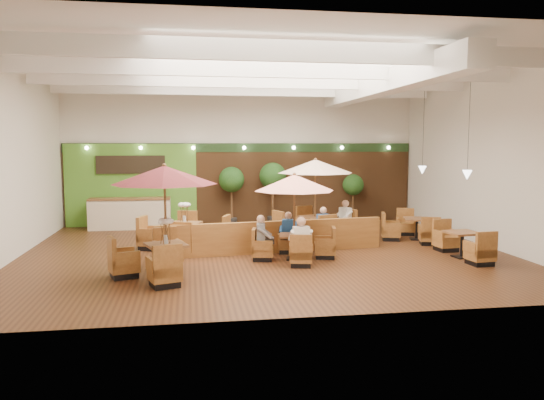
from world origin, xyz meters
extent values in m
plane|color=#381E0F|center=(0.00, 0.00, 0.00)|extent=(14.00, 14.00, 0.00)
cube|color=silver|center=(0.00, 6.00, 2.75)|extent=(14.00, 0.04, 5.50)
cube|color=silver|center=(0.00, -6.00, 2.75)|extent=(14.00, 0.04, 5.50)
cube|color=silver|center=(-7.00, 0.00, 2.75)|extent=(0.04, 12.00, 5.50)
cube|color=silver|center=(7.00, 0.00, 2.75)|extent=(0.04, 12.00, 5.50)
cube|color=white|center=(0.00, 0.00, 5.50)|extent=(14.00, 12.00, 0.04)
cube|color=brown|center=(0.00, 5.94, 1.60)|extent=(13.90, 0.10, 3.20)
cube|color=#1E3819|center=(0.00, 5.93, 3.05)|extent=(13.90, 0.12, 0.35)
cube|color=#52932A|center=(-4.40, 5.88, 1.60)|extent=(5.00, 0.08, 3.20)
cube|color=black|center=(-4.40, 5.80, 2.40)|extent=(2.60, 0.08, 0.70)
cube|color=white|center=(3.50, 0.00, 4.95)|extent=(0.60, 11.00, 0.60)
cube|color=white|center=(0.00, -4.00, 5.15)|extent=(13.60, 0.12, 0.45)
cube|color=white|center=(0.00, -1.30, 5.15)|extent=(13.60, 0.12, 0.45)
cube|color=white|center=(0.00, 1.30, 5.15)|extent=(13.60, 0.12, 0.45)
cube|color=white|center=(0.00, 4.00, 5.15)|extent=(13.60, 0.12, 0.45)
cylinder|color=black|center=(5.80, -1.00, 3.90)|extent=(0.01, 0.01, 3.20)
cone|color=white|center=(5.80, -1.00, 2.30)|extent=(0.28, 0.28, 0.28)
cylinder|color=black|center=(5.80, 2.00, 3.90)|extent=(0.01, 0.01, 3.20)
cone|color=white|center=(5.80, 2.00, 2.30)|extent=(0.28, 0.28, 0.28)
sphere|color=#FFEAC6|center=(-6.00, 5.70, 3.05)|extent=(0.14, 0.14, 0.14)
sphere|color=#FFEAC6|center=(-4.00, 5.70, 3.05)|extent=(0.14, 0.14, 0.14)
sphere|color=#FFEAC6|center=(-2.00, 5.70, 3.05)|extent=(0.14, 0.14, 0.14)
sphere|color=#FFEAC6|center=(0.00, 5.70, 3.05)|extent=(0.14, 0.14, 0.14)
sphere|color=#FFEAC6|center=(2.00, 5.70, 3.05)|extent=(0.14, 0.14, 0.14)
sphere|color=#FFEAC6|center=(4.00, 5.70, 3.05)|extent=(0.14, 0.14, 0.14)
sphere|color=#FFEAC6|center=(6.00, 5.70, 3.05)|extent=(0.14, 0.14, 0.14)
cube|color=beige|center=(-4.40, 5.10, 0.55)|extent=(3.00, 0.70, 1.10)
cube|color=brown|center=(-4.40, 5.10, 1.15)|extent=(3.00, 0.75, 0.06)
cube|color=brown|center=(0.23, -0.12, 0.47)|extent=(6.78, 0.96, 0.94)
cube|color=brown|center=(-2.76, -2.42, 0.76)|extent=(1.13, 1.13, 0.06)
cylinder|color=black|center=(-2.76, -2.42, 0.39)|extent=(0.11, 0.11, 0.70)
cube|color=black|center=(-2.76, -2.42, 0.02)|extent=(0.60, 0.60, 0.04)
cube|color=brown|center=(-2.76, -3.42, 0.32)|extent=(0.83, 0.83, 0.34)
cube|color=brown|center=(-2.84, -3.68, 0.63)|extent=(0.65, 0.31, 0.74)
cube|color=brown|center=(-3.05, -3.52, 0.53)|extent=(0.26, 0.58, 0.29)
cube|color=brown|center=(-2.47, -3.32, 0.53)|extent=(0.26, 0.58, 0.29)
cube|color=black|center=(-2.76, -3.42, 0.07)|extent=(0.73, 0.73, 0.15)
cube|color=brown|center=(-2.76, -1.42, 0.32)|extent=(0.83, 0.83, 0.34)
cube|color=brown|center=(-2.67, -1.16, 0.63)|extent=(0.65, 0.31, 0.74)
cube|color=brown|center=(-2.47, -1.32, 0.53)|extent=(0.26, 0.58, 0.29)
cube|color=brown|center=(-3.05, -1.52, 0.53)|extent=(0.26, 0.58, 0.29)
cube|color=black|center=(-2.76, -1.42, 0.07)|extent=(0.73, 0.73, 0.15)
cube|color=brown|center=(-3.76, -2.42, 0.32)|extent=(0.83, 0.83, 0.34)
cube|color=brown|center=(-3.50, -2.51, 0.63)|extent=(0.31, 0.65, 0.74)
cube|color=brown|center=(-3.85, -2.13, 0.53)|extent=(0.58, 0.26, 0.29)
cube|color=brown|center=(-3.66, -2.71, 0.53)|extent=(0.58, 0.26, 0.29)
cube|color=black|center=(-3.76, -2.42, 0.07)|extent=(0.73, 0.73, 0.15)
cylinder|color=brown|center=(-2.76, -2.42, 1.32)|extent=(0.06, 0.06, 2.63)
cone|color=#56191C|center=(-2.76, -2.42, 2.45)|extent=(2.53, 2.53, 0.45)
sphere|color=brown|center=(-2.76, -2.42, 2.68)|extent=(0.10, 0.10, 0.10)
cylinder|color=silver|center=(-2.76, -2.42, 0.90)|extent=(0.10, 0.10, 0.22)
cube|color=brown|center=(0.67, -1.07, 0.67)|extent=(0.92, 0.92, 0.06)
cylinder|color=black|center=(0.67, -1.07, 0.34)|extent=(0.09, 0.09, 0.61)
cube|color=black|center=(0.67, -1.07, 0.02)|extent=(0.49, 0.49, 0.04)
cube|color=brown|center=(0.67, -1.95, 0.28)|extent=(0.67, 0.67, 0.30)
cube|color=brown|center=(0.72, -2.19, 0.56)|extent=(0.58, 0.20, 0.65)
cube|color=brown|center=(0.41, -1.90, 0.46)|extent=(0.17, 0.51, 0.26)
cube|color=brown|center=(0.94, -2.01, 0.46)|extent=(0.17, 0.51, 0.26)
cube|color=black|center=(0.67, -1.95, 0.06)|extent=(0.60, 0.60, 0.13)
cube|color=brown|center=(0.67, -0.19, 0.28)|extent=(0.67, 0.67, 0.30)
cube|color=brown|center=(0.63, 0.04, 0.56)|extent=(0.58, 0.20, 0.65)
cube|color=brown|center=(0.94, -0.25, 0.46)|extent=(0.17, 0.51, 0.26)
cube|color=brown|center=(0.41, -0.14, 0.46)|extent=(0.17, 0.51, 0.26)
cube|color=black|center=(0.67, -0.19, 0.06)|extent=(0.60, 0.60, 0.13)
cube|color=brown|center=(-0.21, -1.07, 0.28)|extent=(0.67, 0.67, 0.30)
cube|color=brown|center=(0.03, -1.03, 0.56)|extent=(0.20, 0.58, 0.65)
cube|color=brown|center=(-0.15, -0.81, 0.46)|extent=(0.51, 0.17, 0.26)
cube|color=brown|center=(-0.26, -1.34, 0.46)|extent=(0.51, 0.17, 0.26)
cube|color=black|center=(-0.21, -1.07, 0.06)|extent=(0.60, 0.60, 0.13)
cube|color=brown|center=(1.55, -1.07, 0.28)|extent=(0.67, 0.67, 0.30)
cube|color=brown|center=(1.32, -1.12, 0.56)|extent=(0.20, 0.58, 0.65)
cube|color=brown|center=(1.50, -1.34, 0.46)|extent=(0.51, 0.17, 0.26)
cube|color=brown|center=(1.61, -0.81, 0.46)|extent=(0.51, 0.17, 0.26)
cube|color=black|center=(1.55, -1.07, 0.06)|extent=(0.60, 0.60, 0.13)
cylinder|color=brown|center=(0.67, -1.07, 1.16)|extent=(0.06, 0.06, 2.32)
cone|color=#F18B74|center=(0.67, -1.07, 2.14)|extent=(2.22, 2.22, 0.45)
sphere|color=brown|center=(0.67, -1.07, 2.37)|extent=(0.10, 0.10, 0.10)
cube|color=brown|center=(1.96, 1.83, 0.76)|extent=(1.16, 1.16, 0.06)
cylinder|color=black|center=(1.96, 1.83, 0.39)|extent=(0.11, 0.11, 0.70)
cube|color=black|center=(1.96, 1.83, 0.02)|extent=(0.61, 0.61, 0.04)
cube|color=brown|center=(1.96, 0.82, 0.32)|extent=(0.85, 0.85, 0.34)
cube|color=brown|center=(1.86, 0.57, 0.63)|extent=(0.65, 0.33, 0.74)
cube|color=brown|center=(1.68, 0.71, 0.53)|extent=(0.29, 0.57, 0.30)
cube|color=brown|center=(2.25, 0.93, 0.53)|extent=(0.29, 0.57, 0.30)
cube|color=black|center=(1.96, 0.82, 0.07)|extent=(0.75, 0.75, 0.15)
cube|color=brown|center=(1.96, 2.83, 0.32)|extent=(0.85, 0.85, 0.34)
cube|color=brown|center=(2.06, 3.08, 0.63)|extent=(0.65, 0.33, 0.74)
cube|color=brown|center=(2.25, 2.94, 0.53)|extent=(0.29, 0.57, 0.30)
cube|color=brown|center=(1.68, 2.72, 0.53)|extent=(0.29, 0.57, 0.30)
cube|color=black|center=(1.96, 2.83, 0.07)|extent=(0.75, 0.75, 0.15)
cube|color=brown|center=(0.96, 1.83, 0.32)|extent=(0.85, 0.85, 0.34)
cube|color=brown|center=(1.22, 1.73, 0.63)|extent=(0.33, 0.65, 0.74)
cube|color=brown|center=(0.85, 2.11, 0.53)|extent=(0.57, 0.29, 0.30)
cube|color=brown|center=(1.07, 1.54, 0.53)|extent=(0.57, 0.29, 0.30)
cube|color=black|center=(0.96, 1.83, 0.07)|extent=(0.75, 0.75, 0.15)
cube|color=brown|center=(2.97, 1.83, 0.32)|extent=(0.85, 0.85, 0.34)
cube|color=brown|center=(2.71, 1.92, 0.63)|extent=(0.33, 0.65, 0.74)
cube|color=brown|center=(3.08, 1.54, 0.53)|extent=(0.57, 0.29, 0.30)
cube|color=brown|center=(2.85, 2.11, 0.53)|extent=(0.57, 0.29, 0.30)
cube|color=black|center=(2.97, 1.83, 0.07)|extent=(0.75, 0.75, 0.15)
cylinder|color=brown|center=(1.96, 1.83, 1.32)|extent=(0.06, 0.06, 2.64)
cone|color=#CEAC90|center=(1.96, 1.83, 2.46)|extent=(2.53, 2.53, 0.45)
sphere|color=brown|center=(1.96, 1.83, 2.69)|extent=(0.10, 0.10, 0.10)
cube|color=brown|center=(-2.34, 0.93, 0.77)|extent=(1.15, 1.15, 0.06)
cylinder|color=black|center=(-2.34, 0.93, 0.39)|extent=(0.11, 0.11, 0.70)
cube|color=black|center=(-2.34, 0.93, 0.02)|extent=(0.61, 0.61, 0.04)
cube|color=brown|center=(-2.34, -0.08, 0.32)|extent=(0.84, 0.84, 0.34)
cube|color=brown|center=(-2.25, -0.34, 0.64)|extent=(0.66, 0.31, 0.75)
cube|color=brown|center=(-2.63, 0.02, 0.53)|extent=(0.27, 0.58, 0.30)
cube|color=brown|center=(-2.05, -0.18, 0.53)|extent=(0.27, 0.58, 0.30)
cube|color=black|center=(-2.34, -0.08, 0.07)|extent=(0.74, 0.74, 0.15)
cube|color=brown|center=(-2.34, 1.95, 0.32)|extent=(0.84, 0.84, 0.34)
cube|color=brown|center=(-2.43, 2.21, 0.64)|extent=(0.66, 0.31, 0.75)
cube|color=brown|center=(-2.05, 1.85, 0.53)|extent=(0.27, 0.58, 0.30)
cube|color=brown|center=(-2.63, 2.05, 0.53)|extent=(0.27, 0.58, 0.30)
cube|color=black|center=(-2.34, 1.95, 0.07)|extent=(0.74, 0.74, 0.15)
cube|color=brown|center=(-3.35, 0.93, 0.32)|extent=(0.84, 0.84, 0.34)
cube|color=brown|center=(-3.09, 1.02, 0.64)|extent=(0.31, 0.66, 0.75)
cube|color=brown|center=(-3.25, 1.23, 0.53)|extent=(0.58, 0.27, 0.30)
cube|color=brown|center=(-3.45, 0.64, 0.53)|extent=(0.58, 0.27, 0.30)
cube|color=black|center=(-3.35, 0.93, 0.07)|extent=(0.74, 0.74, 0.15)
cube|color=brown|center=(-1.33, 0.93, 0.32)|extent=(0.84, 0.84, 0.34)
cube|color=brown|center=(-1.59, 0.84, 0.64)|extent=(0.31, 0.66, 0.75)
cube|color=brown|center=(-1.43, 0.64, 0.53)|extent=(0.58, 0.27, 0.30)
cube|color=brown|center=(-1.23, 1.23, 0.53)|extent=(0.58, 0.27, 0.30)
cube|color=black|center=(-1.33, 0.93, 0.07)|extent=(0.74, 0.74, 0.15)
cylinder|color=silver|center=(-2.34, 0.93, 0.91)|extent=(0.10, 0.10, 0.22)
cube|color=brown|center=(5.40, -1.59, 0.71)|extent=(0.91, 0.91, 0.06)
cylinder|color=black|center=(5.40, -1.59, 0.36)|extent=(0.10, 0.10, 0.65)
cube|color=black|center=(5.40, -1.59, 0.02)|extent=(0.48, 0.48, 0.04)
cube|color=brown|center=(5.40, -2.53, 0.30)|extent=(0.66, 0.66, 0.32)
cube|color=brown|center=(5.38, -2.78, 0.59)|extent=(0.62, 0.15, 0.69)
cube|color=brown|center=(5.12, -2.55, 0.49)|extent=(0.13, 0.55, 0.28)
cube|color=brown|center=(5.68, -2.50, 0.49)|extent=(0.13, 0.55, 0.28)
cube|color=black|center=(5.40, -2.53, 0.07)|extent=(0.59, 0.59, 0.14)
cube|color=brown|center=(5.40, -0.65, 0.30)|extent=(0.66, 0.66, 0.32)
cube|color=brown|center=(5.42, -0.40, 0.59)|extent=(0.62, 0.15, 0.69)
cube|color=brown|center=(5.68, -0.63, 0.49)|extent=(0.13, 0.55, 0.28)
cube|color=brown|center=(5.12, -0.68, 0.49)|extent=(0.13, 0.55, 0.28)
cube|color=black|center=(5.40, -0.65, 0.07)|extent=(0.59, 0.59, 0.14)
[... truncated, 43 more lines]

